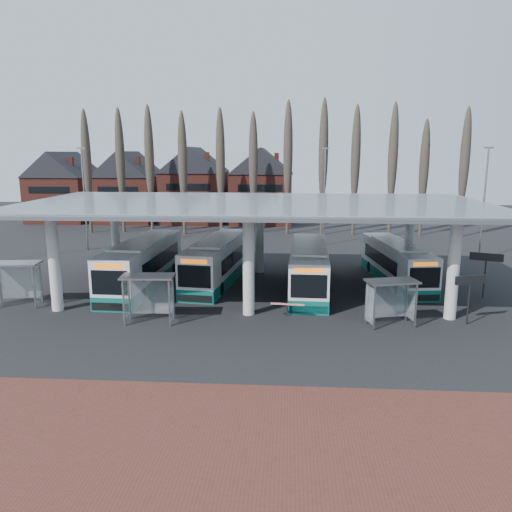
# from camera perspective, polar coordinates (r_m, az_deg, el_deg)

# --- Properties ---
(ground) EXTENTS (140.00, 140.00, 0.00)m
(ground) POSITION_cam_1_polar(r_m,az_deg,el_deg) (28.33, -1.25, -8.25)
(ground) COLOR black
(ground) RESTS_ON ground
(brick_strip) EXTENTS (70.00, 10.00, 0.03)m
(brick_strip) POSITION_cam_1_polar(r_m,az_deg,el_deg) (17.60, -4.97, -21.62)
(brick_strip) COLOR #5A2A24
(brick_strip) RESTS_ON ground
(station_canopy) EXTENTS (32.00, 16.00, 6.34)m
(station_canopy) POSITION_cam_1_polar(r_m,az_deg,el_deg) (34.82, -0.13, 5.15)
(station_canopy) COLOR silver
(station_canopy) RESTS_ON ground
(poplar_row) EXTENTS (45.10, 1.10, 14.50)m
(poplar_row) POSITION_cam_1_polar(r_m,az_deg,el_deg) (59.56, 1.57, 10.87)
(poplar_row) COLOR #473D33
(poplar_row) RESTS_ON ground
(townhouse_row) EXTENTS (36.80, 10.30, 12.25)m
(townhouse_row) POSITION_cam_1_polar(r_m,az_deg,el_deg) (72.90, -10.69, 8.61)
(townhouse_row) COLOR maroon
(townhouse_row) RESTS_ON ground
(lamp_post_a) EXTENTS (0.80, 0.16, 10.17)m
(lamp_post_a) POSITION_cam_1_polar(r_m,az_deg,el_deg) (52.80, -19.01, 6.39)
(lamp_post_a) COLOR slate
(lamp_post_a) RESTS_ON ground
(lamp_post_b) EXTENTS (0.80, 0.16, 10.17)m
(lamp_post_b) POSITION_cam_1_polar(r_m,az_deg,el_deg) (52.81, 7.80, 6.92)
(lamp_post_b) COLOR slate
(lamp_post_b) RESTS_ON ground
(lamp_post_c) EXTENTS (0.80, 0.16, 10.17)m
(lamp_post_c) POSITION_cam_1_polar(r_m,az_deg,el_deg) (49.92, 24.61, 5.69)
(lamp_post_c) COLOR slate
(lamp_post_c) RESTS_ON ground
(bus_0) EXTENTS (3.10, 12.43, 3.43)m
(bus_0) POSITION_cam_1_polar(r_m,az_deg,el_deg) (37.45, -12.78, -0.99)
(bus_0) COLOR white
(bus_0) RESTS_ON ground
(bus_1) EXTENTS (3.94, 12.12, 3.31)m
(bus_1) POSITION_cam_1_polar(r_m,az_deg,el_deg) (38.12, -4.34, -0.59)
(bus_1) COLOR white
(bus_1) RESTS_ON ground
(bus_2) EXTENTS (2.95, 11.82, 3.26)m
(bus_2) POSITION_cam_1_polar(r_m,az_deg,el_deg) (35.94, 6.06, -1.42)
(bus_2) COLOR white
(bus_2) RESTS_ON ground
(bus_3) EXTENTS (3.73, 11.17, 3.05)m
(bus_3) POSITION_cam_1_polar(r_m,az_deg,el_deg) (39.37, 15.70, -0.79)
(bus_3) COLOR white
(bus_3) RESTS_ON ground
(shelter_0) EXTENTS (3.25, 1.94, 2.85)m
(shelter_0) POSITION_cam_1_polar(r_m,az_deg,el_deg) (35.38, -25.72, -1.86)
(shelter_0) COLOR gray
(shelter_0) RESTS_ON ground
(shelter_1) EXTENTS (3.10, 1.68, 2.80)m
(shelter_1) POSITION_cam_1_polar(r_m,az_deg,el_deg) (29.45, -12.14, -3.56)
(shelter_1) COLOR gray
(shelter_1) RESTS_ON ground
(shelter_2) EXTENTS (3.12, 2.06, 2.66)m
(shelter_2) POSITION_cam_1_polar(r_m,az_deg,el_deg) (29.26, 15.11, -4.02)
(shelter_2) COLOR gray
(shelter_2) RESTS_ON ground
(info_sign_0) EXTENTS (1.89, 0.67, 2.89)m
(info_sign_0) POSITION_cam_1_polar(r_m,az_deg,el_deg) (30.68, 23.29, -2.91)
(info_sign_0) COLOR black
(info_sign_0) RESTS_ON ground
(info_sign_1) EXTENTS (1.99, 0.86, 3.11)m
(info_sign_1) POSITION_cam_1_polar(r_m,az_deg,el_deg) (36.72, 24.82, -0.46)
(info_sign_1) COLOR black
(info_sign_1) RESTS_ON ground
(barrier) EXTENTS (1.99, 0.66, 1.00)m
(barrier) POSITION_cam_1_polar(r_m,az_deg,el_deg) (29.88, 3.62, -5.62)
(barrier) COLOR black
(barrier) RESTS_ON ground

